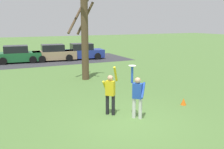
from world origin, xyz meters
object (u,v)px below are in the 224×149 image
(frisbee_disc, at_px, (132,66))
(bare_tree_tall, at_px, (84,31))
(field_cone_orange, at_px, (184,102))
(person_catcher, at_px, (137,94))
(parked_car_green, at_px, (17,55))
(parked_car_blue, at_px, (83,52))
(parked_car_tan, at_px, (54,53))
(person_defender, at_px, (110,91))

(frisbee_disc, relative_size, bare_tree_tall, 0.04)
(frisbee_disc, distance_m, bare_tree_tall, 7.44)
(field_cone_orange, bearing_deg, person_catcher, -169.96)
(field_cone_orange, bearing_deg, parked_car_green, 108.53)
(frisbee_disc, height_order, bare_tree_tall, bare_tree_tall)
(person_catcher, xyz_separation_m, bare_tree_tall, (0.55, 7.50, 2.16))
(parked_car_blue, distance_m, bare_tree_tall, 9.83)
(person_catcher, xyz_separation_m, parked_car_blue, (3.54, 16.54, -0.25))
(person_catcher, xyz_separation_m, parked_car_green, (-2.72, 16.91, -0.25))
(field_cone_orange, bearing_deg, parked_car_blue, 87.28)
(frisbee_disc, relative_size, field_cone_orange, 0.88)
(frisbee_disc, relative_size, parked_car_blue, 0.07)
(parked_car_tan, bearing_deg, frisbee_disc, -87.26)
(parked_car_green, relative_size, bare_tree_tall, 0.63)
(person_catcher, distance_m, field_cone_orange, 2.94)
(bare_tree_tall, bearing_deg, parked_car_blue, 71.69)
(parked_car_green, distance_m, parked_car_tan, 3.36)
(person_defender, height_order, field_cone_orange, person_defender)
(frisbee_disc, height_order, parked_car_blue, frisbee_disc)
(person_catcher, relative_size, person_defender, 1.02)
(person_catcher, height_order, field_cone_orange, person_catcher)
(frisbee_disc, relative_size, parked_car_green, 0.07)
(parked_car_green, distance_m, field_cone_orange, 17.33)
(person_catcher, xyz_separation_m, frisbee_disc, (-0.15, 0.16, 1.11))
(person_defender, xyz_separation_m, parked_car_blue, (4.31, 15.71, -0.25))
(person_catcher, bearing_deg, person_defender, 0.00)
(person_catcher, xyz_separation_m, parked_car_tan, (0.62, 16.65, -0.25))
(person_defender, distance_m, bare_tree_tall, 7.13)
(person_catcher, bearing_deg, frisbee_disc, 0.00)
(person_defender, bearing_deg, frisbee_disc, 0.00)
(parked_car_blue, distance_m, field_cone_orange, 16.08)
(parked_car_tan, bearing_deg, person_catcher, -86.71)
(parked_car_green, xyz_separation_m, field_cone_orange, (5.50, -16.42, -0.57))
(parked_car_green, relative_size, parked_car_blue, 1.00)
(parked_car_green, bearing_deg, frisbee_disc, -75.84)
(person_defender, height_order, bare_tree_tall, bare_tree_tall)
(parked_car_green, xyz_separation_m, bare_tree_tall, (3.27, -9.42, 2.41))
(field_cone_orange, bearing_deg, person_defender, 174.58)
(frisbee_disc, bearing_deg, parked_car_green, 98.73)
(person_defender, distance_m, frisbee_disc, 1.44)
(bare_tree_tall, xyz_separation_m, field_cone_orange, (2.23, -7.00, -2.98))
(parked_car_tan, relative_size, parked_car_blue, 1.00)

